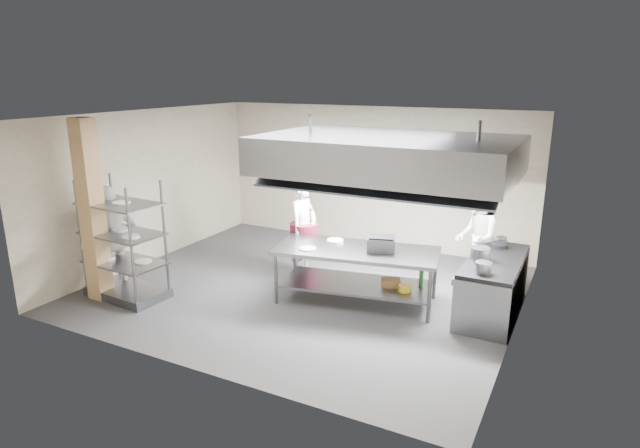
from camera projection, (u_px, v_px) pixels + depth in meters
The scene contains 23 objects.
floor at pixel (305, 289), 9.42m from camera, with size 7.00×7.00×0.00m, color #353537.
ceiling at pixel (304, 116), 8.60m from camera, with size 7.00×7.00×0.00m, color silver.
wall_back at pixel (372, 177), 11.58m from camera, with size 7.00×7.00×0.00m, color tan.
wall_left at pixel (150, 187), 10.56m from camera, with size 6.00×6.00×0.00m, color tan.
wall_right at pixel (524, 233), 7.47m from camera, with size 6.00×6.00×0.00m, color tan.
column at pixel (92, 211), 8.67m from camera, with size 0.30×0.30×3.00m, color tan.
exhaust_hood at pixel (388, 155), 8.53m from camera, with size 4.00×2.50×0.60m, color slate.
hood_strip_a at pixel (337, 170), 9.02m from camera, with size 1.60×0.12×0.04m, color white.
hood_strip_b at pixel (442, 180), 8.22m from camera, with size 1.60×0.12×0.04m, color white.
wall_shelf at pixel (452, 186), 10.65m from camera, with size 1.50×0.28×0.04m, color slate.
island at pixel (356, 275), 8.79m from camera, with size 2.63×1.10×0.91m, color gray, non-canonical shape.
island_worktop at pixel (357, 251), 8.67m from camera, with size 2.63×1.10×0.06m, color slate.
island_undershelf at pixel (356, 284), 8.83m from camera, with size 2.42×0.99×0.04m, color slate.
pass_rack at pixel (123, 240), 8.83m from camera, with size 1.34×0.78×2.01m, color slate, non-canonical shape.
cooking_range at pixel (493, 288), 8.37m from camera, with size 0.80×2.00×0.84m, color gray.
range_top at pixel (495, 261), 8.25m from camera, with size 0.78×1.96×0.06m, color black.
chef_head at pixel (303, 229), 9.76m from camera, with size 0.67×0.44×1.83m, color silver.
chef_line at pixel (476, 238), 9.22m from camera, with size 0.89×0.70×1.84m, color white.
chef_plating at pixel (113, 238), 9.16m from camera, with size 1.09×0.45×1.86m, color silver.
griddle at pixel (381, 244), 8.56m from camera, with size 0.45×0.35×0.22m, color slate.
wicker_basket at pixel (391, 283), 8.67m from camera, with size 0.29×0.20×0.13m, color brown.
stockpot at pixel (480, 254), 8.16m from camera, with size 0.29×0.29×0.20m, color gray.
plate_stack at pixel (125, 261), 8.93m from camera, with size 0.28×0.28×0.05m, color white.
Camera 1 is at (4.24, -7.66, 3.65)m, focal length 30.00 mm.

